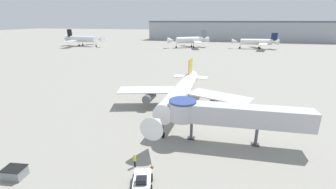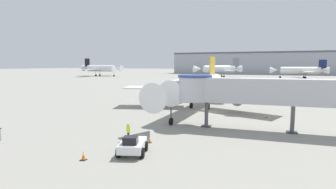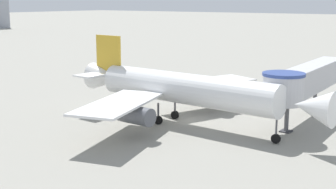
% 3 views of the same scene
% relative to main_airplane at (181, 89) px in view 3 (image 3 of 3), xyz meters
% --- Properties ---
extents(ground_plane, '(800.00, 800.00, 0.00)m').
position_rel_main_airplane_xyz_m(ground_plane, '(1.51, 0.13, -3.82)').
color(ground_plane, gray).
extents(main_airplane, '(27.90, 29.69, 8.99)m').
position_rel_main_airplane_xyz_m(main_airplane, '(0.00, 0.00, 0.00)').
color(main_airplane, white).
rests_on(main_airplane, ground_plane).
extents(jet_bridge, '(20.29, 4.10, 6.23)m').
position_rel_main_airplane_xyz_m(jet_bridge, '(9.05, -10.07, 0.72)').
color(jet_bridge, '#B7B7BC').
rests_on(jet_bridge, ground_plane).
extents(traffic_cone_starboard_wing, '(0.40, 0.40, 0.66)m').
position_rel_main_airplane_xyz_m(traffic_cone_starboard_wing, '(10.65, -2.42, -3.51)').
color(traffic_cone_starboard_wing, black).
rests_on(traffic_cone_starboard_wing, ground_plane).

